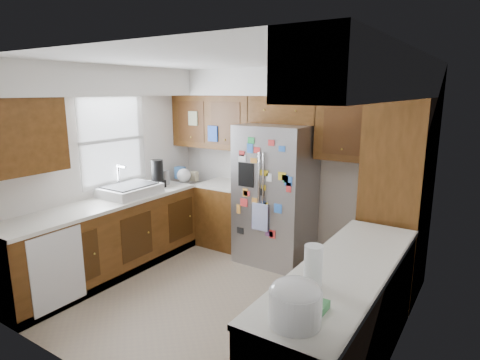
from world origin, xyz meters
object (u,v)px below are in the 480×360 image
object	(u,v)px
rice_cooker	(295,301)
paper_towel	(313,265)
pantry	(397,199)
fridge	(276,194)

from	to	relation	value
rice_cooker	paper_towel	size ratio (longest dim) A/B	1.10
pantry	rice_cooker	world-z (taller)	pantry
fridge	rice_cooker	xyz separation A→B (m)	(1.50, -2.58, 0.16)
pantry	fridge	xyz separation A→B (m)	(-1.50, 0.05, -0.17)
fridge	paper_towel	xyz separation A→B (m)	(1.40, -2.09, 0.16)
rice_cooker	paper_towel	xyz separation A→B (m)	(-0.10, 0.49, 0.00)
pantry	fridge	bearing A→B (deg)	177.95
pantry	fridge	distance (m)	1.51
pantry	fridge	size ratio (longest dim) A/B	1.19
rice_cooker	paper_towel	world-z (taller)	paper_towel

